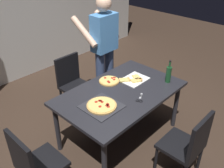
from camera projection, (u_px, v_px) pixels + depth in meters
The scene contains 12 objects.
ground_plane at pixel (120, 136), 3.53m from camera, with size 12.00×12.00×0.00m, color #38281E.
back_wall at pixel (10, 5), 4.34m from camera, with size 6.40×0.10×2.80m, color silver.
dining_table at pixel (121, 96), 3.18m from camera, with size 1.61×1.00×0.75m.
chair_near_camera at pixel (188, 144), 2.69m from camera, with size 0.42×0.42×0.90m.
chair_far_side at pixel (73, 81), 3.84m from camera, with size 0.42×0.42×0.90m.
chair_left_end at pixel (34, 163), 2.46m from camera, with size 0.42×0.42×0.90m.
person_serving_pizza at pixel (104, 47), 3.76m from camera, with size 0.55×0.54×1.75m.
pepperoni_pizza_on_tray at pixel (102, 106), 2.86m from camera, with size 0.41×0.41×0.04m.
pizza_slices_on_towel at pixel (134, 79), 3.39m from camera, with size 0.38×0.29×0.03m.
wine_bottle at pixel (169, 74), 3.29m from camera, with size 0.07×0.07×0.32m.
kitchen_scissors at pixel (140, 99), 2.99m from camera, with size 0.20×0.13×0.01m.
second_pizza_plain at pixel (109, 81), 3.35m from camera, with size 0.27×0.27×0.03m.
Camera 1 is at (-2.00, -1.73, 2.45)m, focal length 40.00 mm.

